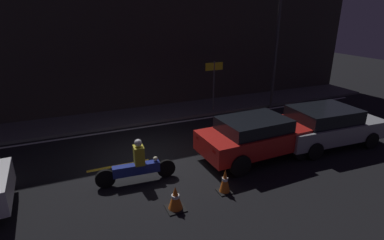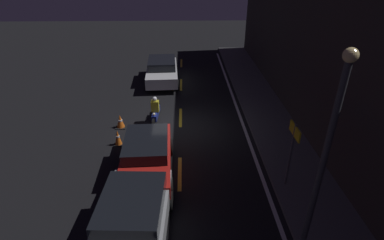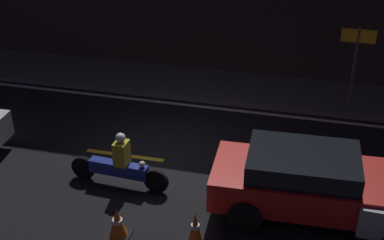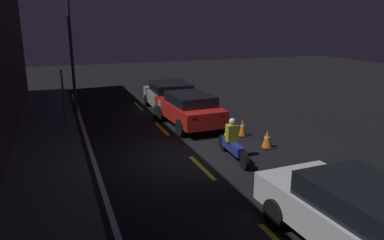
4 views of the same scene
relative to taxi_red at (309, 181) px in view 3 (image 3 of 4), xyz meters
name	(u,v)px [view 3 (image 3 of 4)]	position (x,y,z in m)	size (l,w,h in m)	color
ground_plane	(164,161)	(-3.45, 1.19, -0.78)	(56.00, 56.00, 0.00)	black
raised_curb	(204,85)	(-3.45, 5.63, -0.72)	(28.00, 2.29, 0.12)	#4C4C4F
lane_dash_c	(125,155)	(-4.45, 1.19, -0.78)	(2.00, 0.14, 0.01)	gold
lane_dash_d	(310,181)	(0.05, 1.19, -0.78)	(2.00, 0.14, 0.01)	gold
lane_solid_kerb	(194,106)	(-3.45, 4.24, -0.78)	(25.20, 0.14, 0.01)	silver
taxi_red	(309,181)	(0.00, 0.00, 0.00)	(4.07, 1.99, 1.42)	red
motorcycle	(119,165)	(-4.12, -0.01, -0.24)	(2.34, 0.38, 1.35)	black
traffic_cone_near	(118,223)	(-3.53, -1.66, -0.46)	(0.48, 0.48, 0.65)	black
traffic_cone_mid	(195,229)	(-2.01, -1.48, -0.43)	(0.39, 0.39, 0.71)	black
shop_sign	(356,52)	(0.87, 4.92, 1.03)	(0.90, 0.08, 2.40)	#4C4C51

